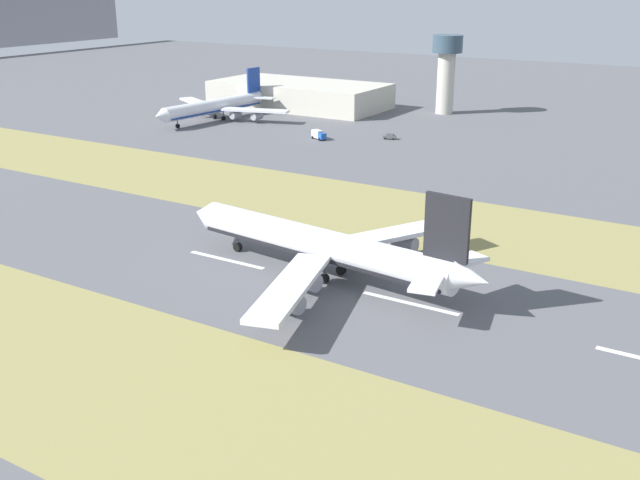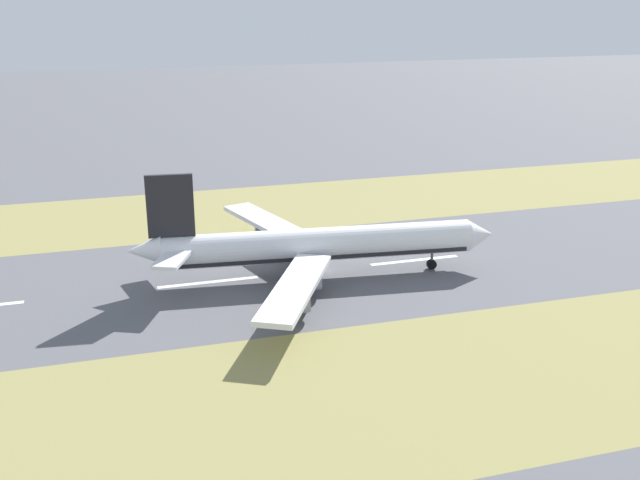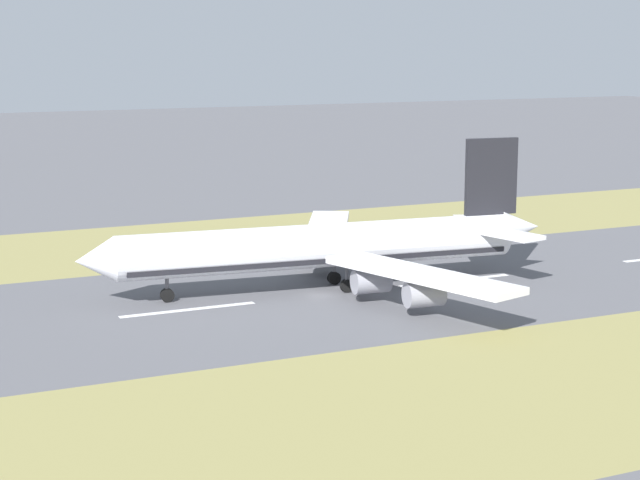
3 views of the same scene
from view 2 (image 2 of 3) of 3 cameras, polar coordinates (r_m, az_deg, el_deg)
name	(u,v)px [view 2 (image 2 of 3)]	position (r m, az deg, el deg)	size (l,w,h in m)	color
ground_plane	(323,270)	(139.79, 0.26, -2.30)	(800.00, 800.00, 0.00)	#56565B
grass_median_west	(269,207)	(181.15, -3.89, 2.55)	(40.00, 600.00, 0.01)	olive
grass_median_east	(423,386)	(101.56, 7.82, -10.93)	(40.00, 600.00, 0.01)	olive
centreline_dash_mid	(208,282)	(135.50, -8.50, -3.20)	(1.20, 18.00, 0.01)	silver
centreline_dash_far	(415,260)	(145.90, 7.21, -1.54)	(1.20, 18.00, 0.01)	silver
airplane_main_jet	(310,246)	(134.36, -0.80, -0.44)	(63.77, 67.20, 20.20)	white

